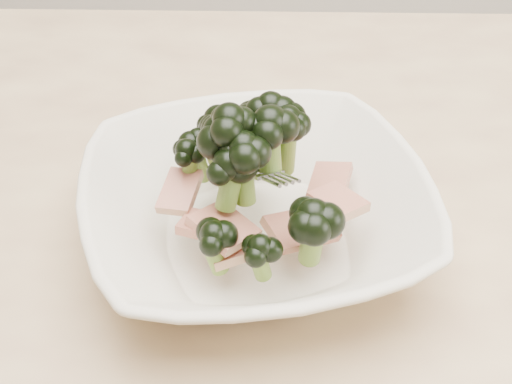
% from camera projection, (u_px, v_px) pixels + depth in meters
% --- Properties ---
extents(dining_table, '(1.20, 0.80, 0.75)m').
position_uv_depth(dining_table, '(353.00, 319.00, 0.61)').
color(dining_table, tan).
rests_on(dining_table, ground).
extents(broccoli_dish, '(0.30, 0.30, 0.13)m').
position_uv_depth(broccoli_dish, '(255.00, 204.00, 0.51)').
color(broccoli_dish, beige).
rests_on(broccoli_dish, dining_table).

